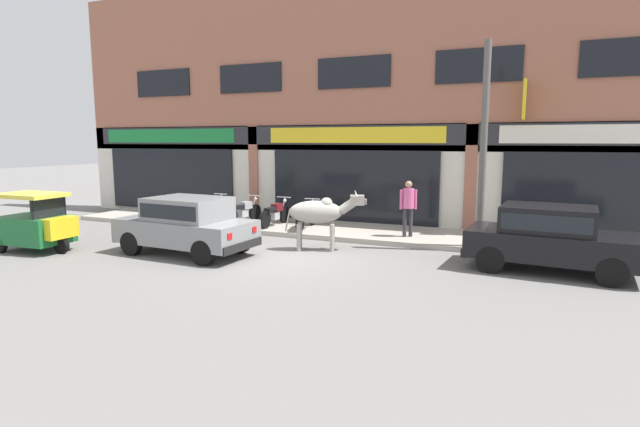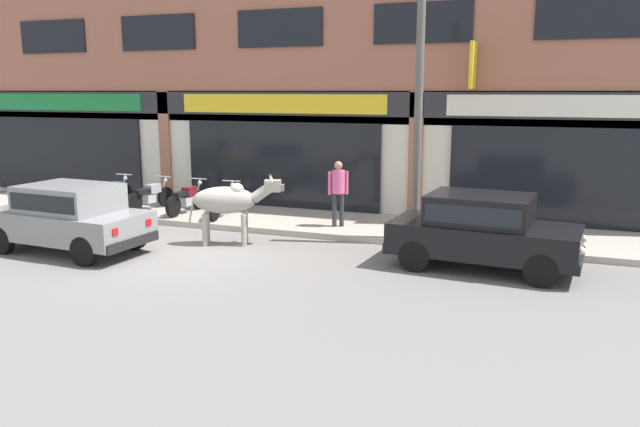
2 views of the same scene
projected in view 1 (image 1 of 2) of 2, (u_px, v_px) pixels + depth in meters
The scene contains 13 objects.
ground_plane at pixel (285, 256), 12.46m from camera, with size 90.00×90.00×0.00m, color slate.
sidewalk at pixel (337, 230), 15.74m from camera, with size 19.00×2.82×0.14m, color #A8A093.
shop_building at pixel (356, 106), 16.68m from camera, with size 23.00×1.40×8.45m.
cow at pixel (319, 213), 13.03m from camera, with size 2.06×1.05×1.61m.
car_0 at pixel (186, 223), 12.59m from camera, with size 3.69×1.82×1.46m.
car_1 at pixel (550, 235), 10.91m from camera, with size 3.71×1.88×1.46m.
auto_rickshaw at pixel (37, 226), 13.00m from camera, with size 2.01×1.22×1.52m.
motorcycle_0 at pixel (212, 209), 17.10m from camera, with size 0.52×1.81×0.88m.
motorcycle_1 at pixel (244, 211), 16.63m from camera, with size 0.55×1.81×0.88m.
motorcycle_2 at pixel (275, 214), 16.11m from camera, with size 0.52×1.81×0.88m.
motorcycle_3 at pixel (306, 216), 15.61m from camera, with size 0.52×1.81×0.88m.
pedestrian at pixel (408, 203), 14.16m from camera, with size 0.44×0.32×1.60m.
utility_pole at pixel (483, 146), 12.62m from camera, with size 0.18×0.18×5.19m, color #595651.
Camera 1 is at (5.62, -10.84, 2.87)m, focal length 28.00 mm.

